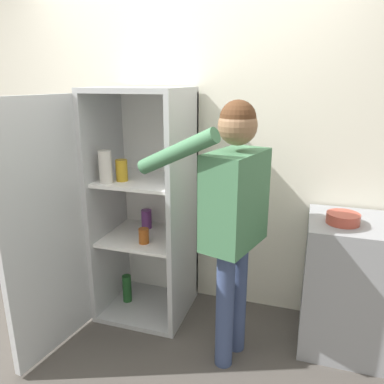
{
  "coord_description": "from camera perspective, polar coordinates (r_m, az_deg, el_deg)",
  "views": [
    {
      "loc": [
        0.92,
        -1.75,
        1.75
      ],
      "look_at": [
        0.16,
        0.63,
        1.0
      ],
      "focal_mm": 35.0,
      "sensor_mm": 36.0,
      "label": 1
    }
  ],
  "objects": [
    {
      "name": "ground_plane",
      "position": [
        2.64,
        -8.16,
        -25.0
      ],
      "size": [
        12.0,
        12.0,
        0.0
      ],
      "primitive_type": "plane",
      "color": "#4C4742"
    },
    {
      "name": "counter",
      "position": [
        2.76,
        22.84,
        -12.93
      ],
      "size": [
        0.58,
        0.55,
        0.9
      ],
      "color": "gray",
      "rests_on": "ground_plane"
    },
    {
      "name": "refrigerator",
      "position": [
        2.75,
        -9.93,
        -2.7
      ],
      "size": [
        0.79,
        1.25,
        1.71
      ],
      "color": "#B7BABC",
      "rests_on": "ground_plane"
    },
    {
      "name": "wall_back",
      "position": [
        2.92,
        -0.83,
        7.32
      ],
      "size": [
        7.0,
        0.06,
        2.55
      ],
      "color": "silver",
      "rests_on": "ground_plane"
    },
    {
      "name": "bowl",
      "position": [
        2.5,
        22.02,
        -3.75
      ],
      "size": [
        0.2,
        0.2,
        0.07
      ],
      "color": "#B24738",
      "rests_on": "counter"
    },
    {
      "name": "person",
      "position": [
        2.21,
        6.35,
        -2.04
      ],
      "size": [
        0.74,
        0.56,
        1.65
      ],
      "color": "#384770",
      "rests_on": "ground_plane"
    }
  ]
}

